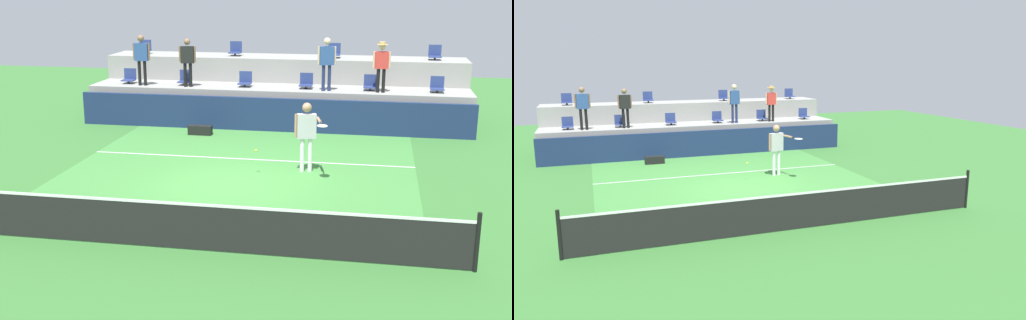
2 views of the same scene
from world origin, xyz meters
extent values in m
plane|color=#336B2D|center=(0.00, 0.00, 0.00)|extent=(40.00, 40.00, 0.00)
cube|color=#3D7F38|center=(0.00, 1.00, 0.00)|extent=(9.00, 10.00, 0.01)
cube|color=white|center=(0.00, 2.40, 0.01)|extent=(9.00, 0.06, 0.00)
cylinder|color=black|center=(5.20, -4.00, 0.54)|extent=(0.08, 0.08, 1.07)
cube|color=black|center=(0.00, -4.00, 0.46)|extent=(10.40, 0.01, 0.87)
cube|color=white|center=(0.00, -4.00, 0.89)|extent=(10.40, 0.02, 0.05)
cube|color=navy|center=(0.00, 6.00, 0.55)|extent=(13.00, 0.16, 1.10)
cube|color=gray|center=(0.00, 7.30, 0.62)|extent=(13.00, 1.80, 1.25)
cube|color=gray|center=(0.00, 9.10, 1.05)|extent=(13.00, 1.80, 2.10)
cylinder|color=#2D2D33|center=(-5.31, 7.15, 1.30)|extent=(0.08, 0.08, 0.10)
cube|color=navy|center=(-5.31, 7.15, 1.37)|extent=(0.44, 0.40, 0.04)
cube|color=navy|center=(-5.31, 7.33, 1.58)|extent=(0.44, 0.04, 0.38)
cylinder|color=#2D2D33|center=(-3.24, 7.15, 1.30)|extent=(0.08, 0.08, 0.10)
cube|color=navy|center=(-3.24, 7.15, 1.37)|extent=(0.44, 0.40, 0.04)
cube|color=navy|center=(-3.24, 7.33, 1.58)|extent=(0.44, 0.04, 0.38)
cylinder|color=#2D2D33|center=(-1.09, 7.15, 1.30)|extent=(0.08, 0.08, 0.10)
cube|color=navy|center=(-1.09, 7.15, 1.37)|extent=(0.44, 0.40, 0.04)
cube|color=navy|center=(-1.09, 7.33, 1.58)|extent=(0.44, 0.04, 0.38)
cylinder|color=#2D2D33|center=(1.02, 7.15, 1.30)|extent=(0.08, 0.08, 0.10)
cube|color=navy|center=(1.02, 7.15, 1.37)|extent=(0.44, 0.40, 0.04)
cube|color=navy|center=(1.02, 7.33, 1.58)|extent=(0.44, 0.04, 0.38)
cylinder|color=#2D2D33|center=(3.16, 7.15, 1.30)|extent=(0.08, 0.08, 0.10)
cube|color=navy|center=(3.16, 7.15, 1.37)|extent=(0.44, 0.40, 0.04)
cube|color=navy|center=(3.16, 7.33, 1.58)|extent=(0.44, 0.04, 0.38)
cylinder|color=#2D2D33|center=(5.32, 7.15, 1.30)|extent=(0.08, 0.08, 0.10)
cube|color=navy|center=(5.32, 7.15, 1.37)|extent=(0.44, 0.40, 0.04)
cube|color=navy|center=(5.32, 7.33, 1.58)|extent=(0.44, 0.04, 0.38)
cylinder|color=#2D2D33|center=(-5.34, 8.95, 2.15)|extent=(0.08, 0.08, 0.10)
cube|color=navy|center=(-5.34, 8.95, 2.22)|extent=(0.44, 0.40, 0.04)
cube|color=navy|center=(-5.34, 9.13, 2.43)|extent=(0.44, 0.04, 0.38)
cylinder|color=#2D2D33|center=(-1.82, 8.95, 2.15)|extent=(0.08, 0.08, 0.10)
cube|color=navy|center=(-1.82, 8.95, 2.22)|extent=(0.44, 0.40, 0.04)
cube|color=navy|center=(-1.82, 9.13, 2.43)|extent=(0.44, 0.04, 0.38)
cylinder|color=#2D2D33|center=(1.81, 8.95, 2.15)|extent=(0.08, 0.08, 0.10)
cube|color=navy|center=(1.81, 8.95, 2.22)|extent=(0.44, 0.40, 0.04)
cube|color=navy|center=(1.81, 9.13, 2.43)|extent=(0.44, 0.04, 0.38)
cylinder|color=#2D2D33|center=(5.32, 8.95, 2.15)|extent=(0.08, 0.08, 0.10)
cube|color=navy|center=(5.32, 8.95, 2.22)|extent=(0.44, 0.40, 0.04)
cube|color=navy|center=(5.32, 9.13, 2.43)|extent=(0.44, 0.04, 0.38)
cylinder|color=white|center=(1.58, 1.48, 0.45)|extent=(0.13, 0.13, 0.89)
cylinder|color=white|center=(1.78, 1.52, 0.45)|extent=(0.13, 0.13, 0.89)
cube|color=#B2B2B7|center=(1.68, 1.50, 1.21)|extent=(0.51, 0.28, 0.63)
sphere|color=#A87A5B|center=(1.68, 1.50, 1.70)|extent=(0.29, 0.29, 0.24)
cylinder|color=#A87A5B|center=(1.41, 1.44, 1.23)|extent=(0.08, 0.08, 0.60)
cylinder|color=#A87A5B|center=(2.01, 1.28, 1.43)|extent=(0.19, 0.57, 0.07)
cylinder|color=black|center=(2.09, 0.91, 1.43)|extent=(0.09, 0.26, 0.04)
ellipsoid|color=silver|center=(2.15, 0.63, 1.43)|extent=(0.32, 0.37, 0.03)
cylinder|color=black|center=(-4.77, 6.84, 1.68)|extent=(0.12, 0.12, 0.86)
cylinder|color=black|center=(-4.57, 6.86, 1.68)|extent=(0.12, 0.12, 0.86)
cube|color=#2D4C8C|center=(-4.67, 6.85, 2.41)|extent=(0.47, 0.20, 0.61)
sphere|color=#846047|center=(-4.67, 6.85, 2.88)|extent=(0.24, 0.24, 0.23)
cylinder|color=#846047|center=(-4.93, 6.84, 2.43)|extent=(0.07, 0.07, 0.57)
cylinder|color=#846047|center=(-4.40, 6.86, 2.43)|extent=(0.07, 0.07, 0.57)
cylinder|color=black|center=(-3.11, 6.83, 1.66)|extent=(0.13, 0.13, 0.81)
cylinder|color=black|center=(-2.93, 6.87, 1.66)|extent=(0.13, 0.13, 0.81)
cube|color=black|center=(-3.02, 6.85, 2.35)|extent=(0.46, 0.25, 0.57)
sphere|color=#846047|center=(-3.02, 6.85, 2.79)|extent=(0.25, 0.25, 0.22)
cylinder|color=#846047|center=(-3.27, 6.81, 2.36)|extent=(0.08, 0.08, 0.54)
cylinder|color=#846047|center=(-2.77, 6.89, 2.36)|extent=(0.08, 0.08, 0.54)
cylinder|color=navy|center=(1.63, 6.83, 1.68)|extent=(0.13, 0.13, 0.86)
cylinder|color=navy|center=(1.82, 6.87, 1.68)|extent=(0.13, 0.13, 0.86)
cube|color=#2D4C8C|center=(1.72, 6.85, 2.41)|extent=(0.49, 0.28, 0.61)
sphere|color=beige|center=(1.72, 6.85, 2.88)|extent=(0.28, 0.28, 0.23)
cylinder|color=beige|center=(1.46, 6.79, 2.43)|extent=(0.08, 0.08, 0.57)
cylinder|color=beige|center=(1.99, 6.91, 2.43)|extent=(0.08, 0.08, 0.57)
cylinder|color=black|center=(3.41, 6.85, 1.64)|extent=(0.12, 0.12, 0.78)
cylinder|color=black|center=(3.59, 6.85, 1.64)|extent=(0.12, 0.12, 0.78)
cube|color=red|center=(3.50, 6.85, 2.31)|extent=(0.43, 0.20, 0.55)
sphere|color=beige|center=(3.50, 6.85, 2.73)|extent=(0.22, 0.22, 0.21)
cylinder|color=beige|center=(3.25, 6.84, 2.32)|extent=(0.07, 0.07, 0.52)
cylinder|color=beige|center=(3.74, 6.86, 2.32)|extent=(0.07, 0.07, 0.52)
cylinder|color=tan|center=(3.50, 6.85, 2.80)|extent=(0.40, 0.40, 0.01)
cylinder|color=tan|center=(3.50, 6.85, 2.85)|extent=(0.23, 0.23, 0.09)
sphere|color=#CCE033|center=(0.44, 1.04, 0.63)|extent=(0.07, 0.07, 0.07)
cube|color=black|center=(-2.13, 5.06, 0.15)|extent=(0.76, 0.28, 0.30)
camera|label=1|loc=(3.42, -14.84, 4.83)|focal=46.11mm
camera|label=2|loc=(-4.47, -14.32, 4.02)|focal=34.20mm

